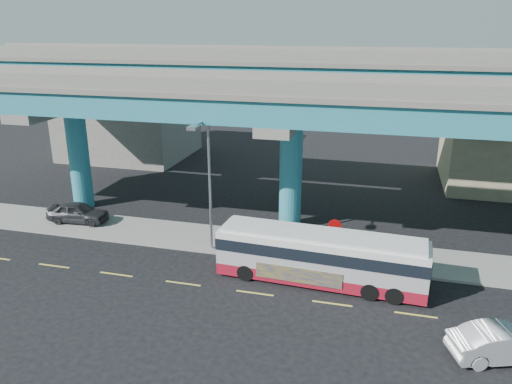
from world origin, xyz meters
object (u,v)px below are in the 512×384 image
(transit_bus, at_px, (321,256))
(stop_sign, at_px, (334,231))
(sedan, at_px, (504,343))
(street_lamp, at_px, (206,168))
(parked_car, at_px, (78,212))

(transit_bus, height_order, stop_sign, transit_bus)
(transit_bus, xyz_separation_m, sedan, (8.23, -4.54, -0.83))
(street_lamp, relative_size, stop_sign, 3.15)
(sedan, bearing_deg, street_lamp, 47.88)
(street_lamp, distance_m, stop_sign, 8.18)
(transit_bus, xyz_separation_m, parked_car, (-17.39, 3.95, -0.70))
(parked_car, distance_m, stop_sign, 17.91)
(street_lamp, bearing_deg, transit_bus, -13.49)
(sedan, distance_m, stop_sign, 10.54)
(transit_bus, height_order, street_lamp, street_lamp)
(parked_car, height_order, stop_sign, stop_sign)
(sedan, bearing_deg, transit_bus, 41.24)
(transit_bus, distance_m, sedan, 9.44)
(parked_car, relative_size, stop_sign, 1.65)
(parked_car, relative_size, street_lamp, 0.53)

